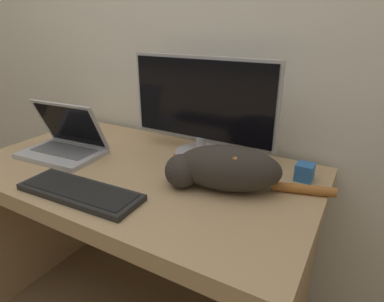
# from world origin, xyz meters

# --- Properties ---
(wall_back) EXTENTS (6.40, 0.06, 2.60)m
(wall_back) POSITION_xyz_m (0.00, 0.82, 1.30)
(wall_back) COLOR silver
(wall_back) RESTS_ON ground_plane
(desk) EXTENTS (1.35, 0.76, 0.73)m
(desk) POSITION_xyz_m (0.00, 0.38, 0.57)
(desk) COLOR tan
(desk) RESTS_ON ground_plane
(monitor) EXTENTS (0.63, 0.22, 0.41)m
(monitor) POSITION_xyz_m (0.15, 0.61, 0.94)
(monitor) COLOR #B2B2B7
(monitor) RESTS_ON desk
(laptop) EXTENTS (0.35, 0.25, 0.22)m
(laptop) POSITION_xyz_m (-0.37, 0.34, 0.78)
(laptop) COLOR #B7B7BC
(laptop) RESTS_ON desk
(external_keyboard) EXTENTS (0.44, 0.16, 0.02)m
(external_keyboard) POSITION_xyz_m (-0.04, 0.12, 0.74)
(external_keyboard) COLOR black
(external_keyboard) RESTS_ON desk
(cat) EXTENTS (0.54, 0.26, 0.16)m
(cat) POSITION_xyz_m (0.35, 0.39, 0.81)
(cat) COLOR #332D28
(cat) RESTS_ON desk
(small_toy) EXTENTS (0.06, 0.06, 0.06)m
(small_toy) POSITION_xyz_m (0.58, 0.60, 0.76)
(small_toy) COLOR #2D6BB7
(small_toy) RESTS_ON desk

